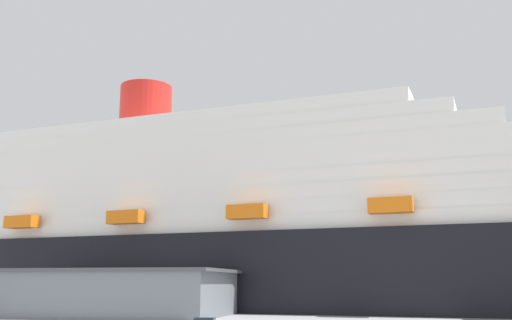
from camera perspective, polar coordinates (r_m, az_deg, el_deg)
ground_plane at (r=101.11m, az=2.51°, el=-14.77°), size 600.00×600.00×0.00m
cruise_ship at (r=138.77m, az=2.06°, el=-6.72°), size 288.82×67.37×63.68m
terminal_building at (r=117.55m, az=-14.82°, el=-11.91°), size 50.76×28.83×8.29m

